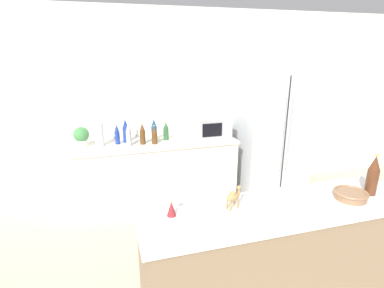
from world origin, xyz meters
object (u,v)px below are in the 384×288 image
(back_bottle_2, at_px, (129,134))
(fruit_bowl, at_px, (351,195))
(back_bottle_4, at_px, (142,134))
(wine_bottle, at_px, (373,175))
(back_bottle_3, at_px, (154,130))
(back_bottle_6, at_px, (117,134))
(paper_towel_roll, at_px, (99,135))
(refrigerator, at_px, (271,135))
(camel_figurine, at_px, (233,196))
(wise_man_figurine_blue, at_px, (171,207))
(potted_plant, at_px, (82,136))
(back_bottle_0, at_px, (126,131))
(back_bottle_1, at_px, (166,131))
(back_bottle_5, at_px, (154,135))
(microwave, at_px, (211,126))

(back_bottle_2, relative_size, fruit_bowl, 1.28)
(back_bottle_4, distance_m, wine_bottle, 2.49)
(back_bottle_3, relative_size, back_bottle_6, 1.12)
(back_bottle_3, distance_m, back_bottle_6, 0.47)
(paper_towel_roll, bearing_deg, refrigerator, -1.24)
(wine_bottle, height_order, camel_figurine, wine_bottle)
(wise_man_figurine_blue, bearing_deg, refrigerator, 46.19)
(back_bottle_4, xyz_separation_m, wise_man_figurine_blue, (-0.06, -1.94, 0.04))
(potted_plant, xyz_separation_m, back_bottle_3, (0.88, 0.06, 0.00))
(fruit_bowl, distance_m, wise_man_figurine_blue, 1.28)
(potted_plant, distance_m, paper_towel_roll, 0.21)
(back_bottle_0, xyz_separation_m, back_bottle_2, (0.02, -0.16, -0.00))
(potted_plant, bearing_deg, back_bottle_2, -9.76)
(back_bottle_6, bearing_deg, fruit_bowl, -54.97)
(back_bottle_1, xyz_separation_m, back_bottle_6, (-0.62, -0.01, 0.00))
(back_bottle_0, bearing_deg, fruit_bowl, -57.53)
(paper_towel_roll, bearing_deg, potted_plant, 177.03)
(potted_plant, distance_m, back_bottle_5, 0.87)
(camel_figurine, bearing_deg, paper_towel_roll, 113.26)
(back_bottle_5, bearing_deg, paper_towel_roll, 172.78)
(refrigerator, relative_size, back_bottle_3, 6.16)
(potted_plant, relative_size, wine_bottle, 0.81)
(back_bottle_2, distance_m, back_bottle_5, 0.32)
(wine_bottle, height_order, wise_man_figurine_blue, wine_bottle)
(back_bottle_0, distance_m, camel_figurine, 2.17)
(paper_towel_roll, xyz_separation_m, back_bottle_1, (0.83, 0.04, -0.02))
(back_bottle_5, relative_size, back_bottle_6, 0.92)
(back_bottle_1, xyz_separation_m, camel_figurine, (0.04, -2.07, 0.08))
(back_bottle_4, height_order, fruit_bowl, back_bottle_4)
(back_bottle_1, relative_size, back_bottle_3, 0.86)
(back_bottle_1, bearing_deg, microwave, -2.07)
(back_bottle_2, xyz_separation_m, wine_bottle, (1.58, -2.02, 0.11))
(back_bottle_6, height_order, wise_man_figurine_blue, back_bottle_6)
(camel_figurine, bearing_deg, microwave, 74.50)
(paper_towel_roll, distance_m, back_bottle_2, 0.35)
(fruit_bowl, height_order, wise_man_figurine_blue, wise_man_figurine_blue)
(back_bottle_4, relative_size, back_bottle_5, 1.17)
(potted_plant, xyz_separation_m, back_bottle_5, (0.86, -0.09, -0.03))
(wise_man_figurine_blue, bearing_deg, back_bottle_4, 88.32)
(back_bottle_3, distance_m, wise_man_figurine_blue, 2.08)
(back_bottle_2, distance_m, wise_man_figurine_blue, 1.92)
(potted_plant, xyz_separation_m, paper_towel_roll, (0.21, -0.01, 0.00))
(back_bottle_5, bearing_deg, back_bottle_3, 82.08)
(back_bottle_3, bearing_deg, microwave, -3.72)
(back_bottle_4, bearing_deg, fruit_bowl, -59.65)
(paper_towel_roll, xyz_separation_m, wine_bottle, (1.92, -2.11, 0.12))
(back_bottle_5, height_order, camel_figurine, camel_figurine)
(paper_towel_roll, height_order, microwave, same)
(refrigerator, relative_size, paper_towel_roll, 6.31)
(refrigerator, bearing_deg, back_bottle_1, 176.37)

